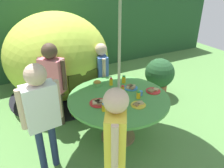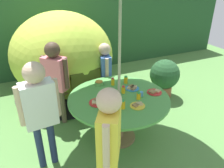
# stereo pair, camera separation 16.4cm
# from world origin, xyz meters

# --- Properties ---
(ground_plane) EXTENTS (10.00, 10.00, 0.02)m
(ground_plane) POSITION_xyz_m (0.00, 0.00, -0.01)
(ground_plane) COLOR #548442
(hedge_backdrop) EXTENTS (9.00, 0.70, 1.81)m
(hedge_backdrop) POSITION_xyz_m (0.00, 3.07, 0.90)
(hedge_backdrop) COLOR #234C28
(hedge_backdrop) RESTS_ON ground_plane
(garden_table) EXTENTS (1.39, 1.39, 0.69)m
(garden_table) POSITION_xyz_m (0.00, 0.00, 0.56)
(garden_table) COLOR brown
(garden_table) RESTS_ON ground_plane
(wooden_chair) EXTENTS (0.70, 0.68, 0.93)m
(wooden_chair) POSITION_xyz_m (-0.70, 1.11, 0.53)
(wooden_chair) COLOR #93704C
(wooden_chair) RESTS_ON ground_plane
(dome_tent) EXTENTS (2.29, 2.29, 1.62)m
(dome_tent) POSITION_xyz_m (-0.37, 1.70, 0.80)
(dome_tent) COLOR #B2C63F
(dome_tent) RESTS_ON ground_plane
(potted_plant) EXTENTS (0.57, 0.57, 0.76)m
(potted_plant) POSITION_xyz_m (1.35, 0.77, 0.43)
(potted_plant) COLOR brown
(potted_plant) RESTS_ON ground_plane
(child_in_blue_shirt) EXTENTS (0.22, 0.40, 1.19)m
(child_in_blue_shirt) POSITION_xyz_m (0.17, 0.90, 0.76)
(child_in_blue_shirt) COLOR navy
(child_in_blue_shirt) RESTS_ON ground_plane
(child_in_pink_shirt) EXTENTS (0.38, 0.39, 1.34)m
(child_in_pink_shirt) POSITION_xyz_m (-0.69, 0.77, 0.86)
(child_in_pink_shirt) COLOR brown
(child_in_pink_shirt) RESTS_ON ground_plane
(child_in_white_shirt) EXTENTS (0.47, 0.24, 1.39)m
(child_in_white_shirt) POSITION_xyz_m (-1.04, -0.09, 0.89)
(child_in_white_shirt) COLOR navy
(child_in_white_shirt) RESTS_ON ground_plane
(child_in_yellow_shirt) EXTENTS (0.34, 0.40, 1.34)m
(child_in_yellow_shirt) POSITION_xyz_m (-0.52, -0.85, 0.86)
(child_in_yellow_shirt) COLOR #3F3F47
(child_in_yellow_shirt) RESTS_ON ground_plane
(snack_bowl) EXTENTS (0.13, 0.13, 0.07)m
(snack_bowl) POSITION_xyz_m (-0.11, 0.46, 0.72)
(snack_bowl) COLOR #66B259
(snack_bowl) RESTS_ON garden_table
(plate_center_front) EXTENTS (0.19, 0.19, 0.03)m
(plate_center_front) POSITION_xyz_m (0.12, -0.30, 0.70)
(plate_center_front) COLOR yellow
(plate_center_front) RESTS_ON garden_table
(plate_far_left) EXTENTS (0.21, 0.21, 0.03)m
(plate_far_left) POSITION_xyz_m (0.52, -0.09, 0.70)
(plate_far_left) COLOR red
(plate_far_left) RESTS_ON garden_table
(plate_center_back) EXTENTS (0.24, 0.24, 0.03)m
(plate_center_back) POSITION_xyz_m (-0.31, -0.02, 0.70)
(plate_center_back) COLOR red
(plate_center_back) RESTS_ON garden_table
(plate_back_edge) EXTENTS (0.20, 0.20, 0.03)m
(plate_back_edge) POSITION_xyz_m (0.29, 0.15, 0.70)
(plate_back_edge) COLOR #338CD8
(plate_back_edge) RESTS_ON garden_table
(juice_bottle_near_left) EXTENTS (0.06, 0.06, 0.11)m
(juice_bottle_near_left) POSITION_xyz_m (0.11, 0.09, 0.74)
(juice_bottle_near_left) COLOR yellow
(juice_bottle_near_left) RESTS_ON garden_table
(juice_bottle_near_right) EXTENTS (0.06, 0.06, 0.12)m
(juice_bottle_near_right) POSITION_xyz_m (-0.08, -0.27, 0.74)
(juice_bottle_near_right) COLOR yellow
(juice_bottle_near_right) RESTS_ON garden_table
(juice_bottle_far_right) EXTENTS (0.05, 0.05, 0.12)m
(juice_bottle_far_right) POSITION_xyz_m (0.08, 0.37, 0.74)
(juice_bottle_far_right) COLOR yellow
(juice_bottle_far_right) RESTS_ON garden_table
(juice_bottle_mid_left) EXTENTS (0.05, 0.05, 0.10)m
(juice_bottle_mid_left) POSITION_xyz_m (0.22, -0.15, 0.74)
(juice_bottle_mid_left) COLOR yellow
(juice_bottle_mid_left) RESTS_ON garden_table
(juice_bottle_mid_right) EXTENTS (0.06, 0.06, 0.12)m
(juice_bottle_mid_right) POSITION_xyz_m (0.29, 0.35, 0.74)
(juice_bottle_mid_right) COLOR yellow
(juice_bottle_mid_right) RESTS_ON garden_table
(juice_bottle_front_edge) EXTENTS (0.06, 0.06, 0.10)m
(juice_bottle_front_edge) POSITION_xyz_m (-0.32, -0.21, 0.74)
(juice_bottle_front_edge) COLOR yellow
(juice_bottle_front_edge) RESTS_ON garden_table
(cup_near) EXTENTS (0.06, 0.06, 0.06)m
(cup_near) POSITION_xyz_m (0.30, -0.09, 0.72)
(cup_near) COLOR #4C99D8
(cup_near) RESTS_ON garden_table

